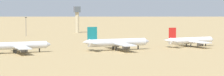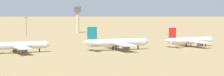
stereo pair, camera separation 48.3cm
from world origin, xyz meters
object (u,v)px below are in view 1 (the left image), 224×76
(parked_jet_teal_2, at_px, (117,43))
(control_tower, at_px, (77,17))
(light_pole_mid, at_px, (26,25))
(parked_jet_navy_1, at_px, (17,46))
(parked_jet_red_3, at_px, (190,40))

(parked_jet_teal_2, relative_size, control_tower, 1.65)
(parked_jet_teal_2, height_order, light_pole_mid, light_pole_mid)
(control_tower, distance_m, light_pole_mid, 56.01)
(parked_jet_navy_1, distance_m, light_pole_mid, 127.37)
(parked_jet_teal_2, height_order, parked_jet_red_3, parked_jet_teal_2)
(parked_jet_navy_1, distance_m, parked_jet_red_3, 99.22)
(parked_jet_navy_1, xyz_separation_m, light_pole_mid, (20.48, 125.62, 4.87))
(parked_jet_red_3, xyz_separation_m, light_pole_mid, (-78.70, 122.67, 4.95))
(parked_jet_navy_1, bearing_deg, light_pole_mid, 75.85)
(parked_jet_navy_1, distance_m, parked_jet_teal_2, 52.36)
(parked_jet_red_3, xyz_separation_m, control_tower, (-30.36, 150.43, 10.38))
(control_tower, bearing_deg, light_pole_mid, -150.13)
(parked_jet_red_3, bearing_deg, light_pole_mid, 114.87)
(parked_jet_navy_1, xyz_separation_m, control_tower, (68.82, 153.38, 10.30))
(parked_jet_teal_2, distance_m, control_tower, 156.71)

